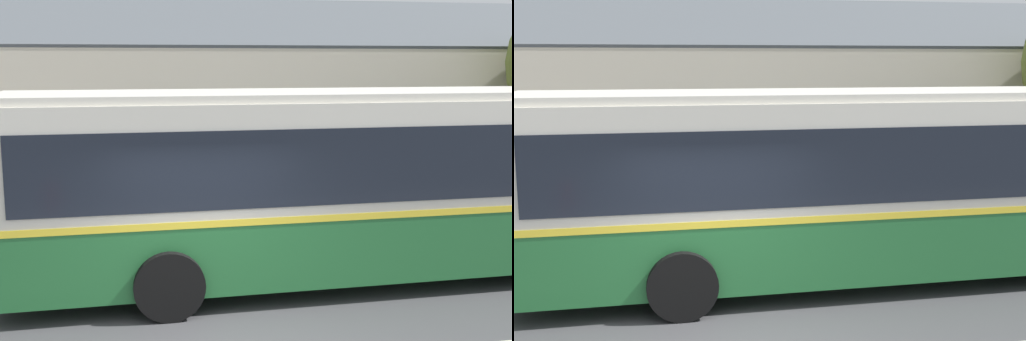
# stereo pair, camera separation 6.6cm
# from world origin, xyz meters

# --- Properties ---
(sidewalk_far) EXTENTS (60.00, 3.00, 0.15)m
(sidewalk_far) POSITION_xyz_m (0.00, 6.00, 0.07)
(sidewalk_far) COLOR #ADAAA3
(sidewalk_far) RESTS_ON ground
(community_building) EXTENTS (24.14, 9.28, 6.55)m
(community_building) POSITION_xyz_m (2.63, 13.22, 2.08)
(community_building) COLOR beige
(community_building) RESTS_ON ground
(transit_bus) EXTENTS (11.46, 2.95, 3.13)m
(transit_bus) POSITION_xyz_m (2.63, 2.90, 1.69)
(transit_bus) COLOR #236633
(transit_bus) RESTS_ON ground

